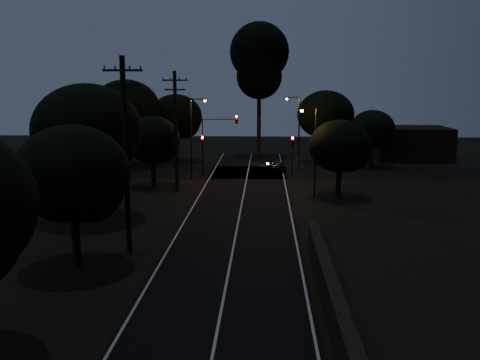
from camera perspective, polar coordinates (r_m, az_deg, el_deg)
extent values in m
cube|color=black|center=(37.66, -0.14, -4.28)|extent=(8.00, 70.00, 0.02)
cube|color=black|center=(57.21, 0.84, 0.83)|extent=(60.00, 8.00, 0.02)
cube|color=beige|center=(37.65, -0.14, -4.26)|extent=(0.12, 70.00, 0.01)
cube|color=beige|center=(38.02, -5.81, -4.17)|extent=(0.12, 70.00, 0.01)
cube|color=beige|center=(37.66, 5.58, -4.31)|extent=(0.12, 70.00, 0.01)
cube|color=black|center=(19.70, 11.02, -16.46)|extent=(0.40, 26.00, 1.50)
cube|color=black|center=(19.35, 11.11, -14.34)|extent=(0.55, 26.00, 0.10)
cube|color=black|center=(20.53, 20.84, -16.29)|extent=(6.50, 26.00, 1.20)
cylinder|color=black|center=(30.66, -12.09, 2.55)|extent=(0.30, 0.30, 11.00)
cube|color=black|center=(30.39, -12.43, 11.36)|extent=(2.20, 0.12, 0.12)
cube|color=black|center=(30.39, -12.37, 9.85)|extent=(1.80, 0.12, 0.12)
cylinder|color=black|center=(47.22, -6.86, 5.12)|extent=(0.30, 0.30, 10.50)
cube|color=black|center=(47.02, -6.98, 10.52)|extent=(2.20, 0.12, 0.12)
cube|color=black|center=(47.02, -6.96, 9.55)|extent=(1.80, 0.12, 0.12)
cylinder|color=black|center=(29.31, -17.07, -6.29)|extent=(0.44, 0.44, 2.77)
ellipsoid|color=black|center=(28.51, -17.46, 0.66)|extent=(5.89, 5.89, 5.01)
sphere|color=black|center=(27.72, -15.81, -0.76)|extent=(3.53, 3.53, 3.53)
cylinder|color=black|center=(39.19, -15.67, -1.49)|extent=(0.44, 0.44, 3.48)
ellipsoid|color=black|center=(38.53, -16.01, 5.16)|extent=(7.52, 7.52, 6.39)
sphere|color=black|center=(37.49, -14.40, 3.95)|extent=(4.51, 4.51, 4.51)
cylinder|color=black|center=(50.16, -9.20, 0.70)|extent=(0.44, 0.44, 2.40)
ellipsoid|color=black|center=(49.73, -9.31, 4.25)|extent=(5.12, 5.12, 4.36)
sphere|color=black|center=(49.11, -8.39, 3.59)|extent=(3.07, 3.07, 3.07)
cylinder|color=black|center=(65.77, -6.80, 3.33)|extent=(0.44, 0.44, 2.99)
ellipsoid|color=black|center=(65.40, -6.87, 6.72)|extent=(6.41, 6.41, 5.44)
sphere|color=black|center=(64.64, -5.97, 6.12)|extent=(3.84, 3.84, 3.84)
cylinder|color=black|center=(62.88, -11.91, 3.16)|extent=(0.44, 0.44, 3.67)
ellipsoid|color=black|center=(62.47, -12.07, 7.46)|extent=(7.72, 7.72, 6.56)
sphere|color=black|center=(61.44, -11.00, 6.73)|extent=(4.63, 4.63, 4.63)
cylinder|color=black|center=(65.26, 9.01, 3.29)|extent=(0.44, 0.44, 3.15)
ellipsoid|color=black|center=(64.89, 9.12, 6.90)|extent=(6.78, 6.78, 5.76)
sphere|color=black|center=(64.40, 10.22, 6.23)|extent=(4.07, 4.07, 4.07)
cylinder|color=black|center=(63.13, 13.82, 2.52)|extent=(0.44, 0.44, 2.38)
ellipsoid|color=black|center=(62.79, 13.94, 5.31)|extent=(5.07, 5.07, 4.31)
sphere|color=black|center=(62.52, 14.81, 4.78)|extent=(3.04, 3.04, 3.04)
cylinder|color=black|center=(45.58, 10.46, -0.31)|extent=(0.44, 0.44, 2.42)
ellipsoid|color=black|center=(45.11, 10.59, 3.60)|extent=(5.13, 5.13, 4.36)
sphere|color=black|center=(44.80, 11.79, 2.85)|extent=(3.08, 3.08, 3.08)
cylinder|color=black|center=(69.55, 2.03, 6.42)|extent=(0.50, 0.50, 9.37)
sphere|color=black|center=(69.47, 2.08, 13.51)|extent=(7.49, 7.49, 7.49)
sphere|color=black|center=(69.37, 2.06, 10.99)|extent=(5.79, 5.79, 5.79)
cube|color=black|center=(70.25, -15.45, 4.06)|extent=(10.00, 8.00, 4.40)
cube|color=black|center=(70.20, 17.73, 3.77)|extent=(9.00, 7.00, 4.00)
cylinder|color=black|center=(55.33, -3.99, 2.14)|extent=(0.12, 0.12, 3.20)
cube|color=black|center=(55.07, -4.02, 4.25)|extent=(0.28, 0.22, 0.90)
sphere|color=#FF0705|center=(54.91, -4.04, 4.55)|extent=(0.22, 0.22, 0.22)
cylinder|color=black|center=(55.03, 5.58, 2.07)|extent=(0.12, 0.12, 3.20)
cube|color=black|center=(54.76, 5.62, 4.19)|extent=(0.28, 0.22, 0.90)
sphere|color=#FF0705|center=(54.60, 5.63, 4.49)|extent=(0.22, 0.22, 0.22)
cylinder|color=black|center=(55.20, -4.00, 3.06)|extent=(0.12, 0.12, 5.00)
cube|color=black|center=(54.58, -0.37, 6.49)|extent=(0.28, 0.22, 0.90)
sphere|color=#FF0705|center=(54.43, -0.38, 6.79)|extent=(0.22, 0.22, 0.22)
cube|color=black|center=(54.70, -2.21, 6.49)|extent=(3.50, 0.08, 0.08)
cylinder|color=black|center=(53.17, -5.24, 4.39)|extent=(0.16, 0.16, 8.00)
cube|color=black|center=(52.81, -4.55, 8.60)|extent=(1.40, 0.10, 0.10)
cube|color=black|center=(52.73, -3.78, 8.55)|extent=(0.35, 0.22, 0.12)
sphere|color=orange|center=(52.73, -3.78, 8.44)|extent=(0.26, 0.26, 0.26)
cylinder|color=black|center=(58.75, 6.31, 4.95)|extent=(0.16, 0.16, 8.00)
cube|color=black|center=(58.47, 5.69, 8.76)|extent=(1.40, 0.10, 0.10)
cube|color=black|center=(58.44, 5.00, 8.72)|extent=(0.35, 0.22, 0.12)
sphere|color=orange|center=(58.44, 5.00, 8.63)|extent=(0.26, 0.26, 0.26)
cylinder|color=black|center=(44.95, 8.03, 2.89)|extent=(0.16, 0.16, 7.50)
cube|color=black|center=(44.57, 7.38, 7.56)|extent=(1.20, 0.10, 0.10)
cube|color=black|center=(44.53, 6.60, 7.51)|extent=(0.35, 0.22, 0.12)
sphere|color=orange|center=(44.53, 6.60, 7.38)|extent=(0.26, 0.26, 0.26)
imported|color=black|center=(58.11, 3.92, 1.52)|extent=(2.20, 3.65, 1.16)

